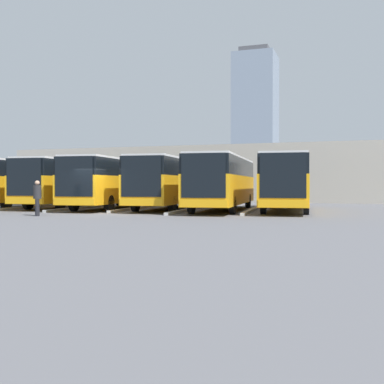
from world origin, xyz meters
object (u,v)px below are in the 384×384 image
object	(u,v)px
bus_4	(71,181)
pedestrian	(37,197)
bus_1	(223,181)
bus_3	(115,181)
bus_0	(287,181)
bus_5	(23,181)
bus_2	(171,181)

from	to	relation	value
bus_4	pedestrian	bearing A→B (deg)	107.20
bus_1	bus_3	xyz separation A→B (m)	(7.63, -0.22, 0.00)
bus_3	bus_4	distance (m)	3.87
bus_0	pedestrian	size ratio (longest dim) A/B	6.67
bus_0	pedestrian	xyz separation A→B (m)	(11.52, 9.09, -0.87)
bus_0	bus_1	world-z (taller)	same
pedestrian	bus_0	bearing A→B (deg)	97.45
bus_0	bus_3	size ratio (longest dim) A/B	1.00
bus_1	bus_5	size ratio (longest dim) A/B	1.00
bus_1	pedestrian	distance (m)	11.19
bus_3	bus_5	bearing A→B (deg)	-7.00
bus_5	pedestrian	distance (m)	11.40
bus_3	bus_4	xyz separation A→B (m)	(3.82, -0.62, 0.00)
bus_0	bus_3	distance (m)	11.48
bus_4	bus_5	bearing A→B (deg)	0.84
bus_4	bus_3	bearing A→B (deg)	165.22
bus_2	bus_5	xyz separation A→B (m)	(11.45, 0.45, 0.00)
bus_2	bus_3	size ratio (longest dim) A/B	1.00
bus_4	bus_1	bearing A→B (deg)	170.21
bus_1	bus_2	bearing A→B (deg)	-18.19
bus_4	bus_5	xyz separation A→B (m)	(3.82, 0.43, 0.00)
bus_4	bus_5	world-z (taller)	same
pedestrian	bus_2	bearing A→B (deg)	125.66
bus_0	bus_5	size ratio (longest dim) A/B	1.00
bus_2	bus_3	world-z (taller)	same
pedestrian	bus_1	bearing A→B (deg)	105.54
bus_1	pedestrian	bearing A→B (deg)	40.75
bus_1	bus_2	xyz separation A→B (m)	(3.82, -0.85, 0.00)
bus_2	bus_4	distance (m)	7.63
bus_3	bus_4	size ratio (longest dim) A/B	1.00
bus_1	bus_2	distance (m)	3.91
bus_2	pedestrian	size ratio (longest dim) A/B	6.67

